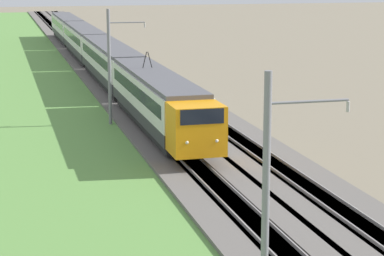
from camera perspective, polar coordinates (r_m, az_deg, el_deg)
The scene contains 8 objects.
ballast_main at distance 65.58m, azimuth -6.00°, elevation 3.08°, with size 240.00×4.40×0.30m.
ballast_adjacent at distance 66.30m, azimuth -2.51°, elevation 3.24°, with size 240.00×4.40×0.30m.
track_main at distance 65.58m, azimuth -6.00°, elevation 3.09°, with size 240.00×1.57×0.45m.
track_adjacent at distance 66.30m, azimuth -2.51°, elevation 3.24°, with size 240.00×1.57×0.45m.
grass_verge at distance 64.96m, azimuth -11.71°, elevation 2.73°, with size 240.00×12.32×0.12m.
passenger_train at distance 77.08m, azimuth -7.39°, elevation 5.98°, with size 81.71×2.82×4.90m.
catenary_mast_near at distance 21.18m, azimuth 5.81°, elevation -5.49°, with size 0.22×2.56×7.59m.
catenary_mast_mid at distance 49.63m, azimuth -6.24°, elevation 4.71°, with size 0.22×2.56×7.75m.
Camera 1 is at (-14.08, 9.61, 10.29)m, focal length 70.00 mm.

